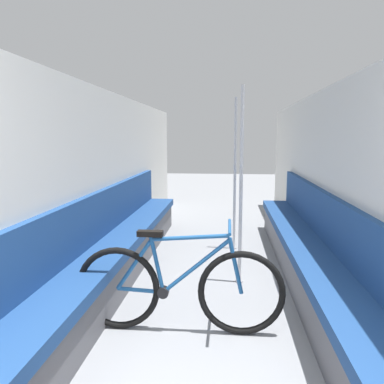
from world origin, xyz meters
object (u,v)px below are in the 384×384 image
object	(u,v)px
bench_seat_row_right	(311,258)
bicycle	(178,288)
bench_seat_row_left	(115,252)
grab_pole_far	(235,177)
grab_pole_near	(241,190)

from	to	relation	value
bench_seat_row_right	bicycle	xyz separation A→B (m)	(-1.23, -1.00, 0.04)
bench_seat_row_left	grab_pole_far	size ratio (longest dim) A/B	2.49
grab_pole_far	bench_seat_row_left	bearing A→B (deg)	-134.97
bicycle	grab_pole_far	distance (m)	2.43
bench_seat_row_right	grab_pole_near	xyz separation A→B (m)	(-0.72, 0.07, 0.68)
bench_seat_row_right	bicycle	world-z (taller)	bench_seat_row_right
bench_seat_row_right	grab_pole_near	world-z (taller)	grab_pole_near
bicycle	grab_pole_far	size ratio (longest dim) A/B	0.81
bench_seat_row_left	bench_seat_row_right	bearing A→B (deg)	0.00
bench_seat_row_left	grab_pole_near	xyz separation A→B (m)	(1.34, 0.07, 0.68)
bench_seat_row_left	bicycle	world-z (taller)	bench_seat_row_left
bench_seat_row_right	grab_pole_far	bearing A→B (deg)	120.55
bicycle	grab_pole_near	size ratio (longest dim) A/B	0.81
bench_seat_row_right	grab_pole_far	size ratio (longest dim) A/B	2.49
bench_seat_row_right	bicycle	bearing A→B (deg)	-140.84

